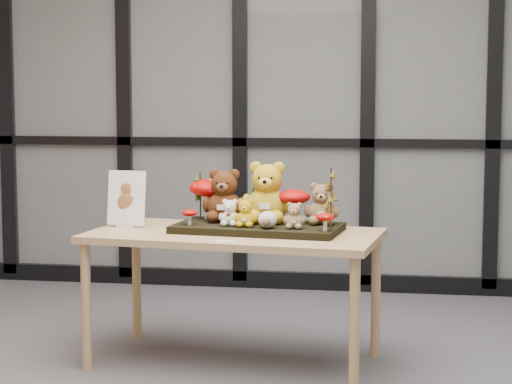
% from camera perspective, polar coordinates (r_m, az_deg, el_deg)
% --- Properties ---
extents(room_shell, '(5.00, 5.00, 5.00)m').
position_cam_1_polar(room_shell, '(4.08, -0.84, 9.99)').
color(room_shell, '#BBB8B0').
rests_on(room_shell, floor).
extents(glass_partition, '(4.90, 0.06, 2.78)m').
position_cam_1_polar(glass_partition, '(6.52, 2.93, 6.29)').
color(glass_partition, '#2D383F').
rests_on(glass_partition, floor).
extents(display_table, '(1.55, 0.91, 0.69)m').
position_cam_1_polar(display_table, '(4.77, -1.35, -3.28)').
color(display_table, tan).
rests_on(display_table, floor).
extents(diorama_tray, '(0.89, 0.52, 0.04)m').
position_cam_1_polar(diorama_tray, '(4.78, 0.11, -2.23)').
color(diorama_tray, black).
rests_on(diorama_tray, display_table).
extents(bear_pooh_yellow, '(0.30, 0.27, 0.35)m').
position_cam_1_polar(bear_pooh_yellow, '(4.83, 0.70, 0.19)').
color(bear_pooh_yellow, gold).
rests_on(bear_pooh_yellow, diorama_tray).
extents(bear_brown_medium, '(0.26, 0.24, 0.31)m').
position_cam_1_polar(bear_brown_medium, '(4.87, -1.95, -0.03)').
color(bear_brown_medium, '#43210D').
rests_on(bear_brown_medium, diorama_tray).
extents(bear_tan_back, '(0.20, 0.19, 0.24)m').
position_cam_1_polar(bear_tan_back, '(4.78, 4.09, -0.58)').
color(bear_tan_back, brown).
rests_on(bear_tan_back, diorama_tray).
extents(bear_small_yellow, '(0.13, 0.12, 0.16)m').
position_cam_1_polar(bear_small_yellow, '(4.69, -0.65, -1.21)').
color(bear_small_yellow, gold).
rests_on(bear_small_yellow, diorama_tray).
extents(bear_white_bow, '(0.13, 0.12, 0.15)m').
position_cam_1_polar(bear_white_bow, '(4.73, -1.62, -1.18)').
color(bear_white_bow, white).
rests_on(bear_white_bow, diorama_tray).
extents(bear_beige_small, '(0.12, 0.11, 0.15)m').
position_cam_1_polar(bear_beige_small, '(4.63, 2.38, -1.36)').
color(bear_beige_small, '#96764F').
rests_on(bear_beige_small, diorama_tray).
extents(plush_cream_hedgehog, '(0.08, 0.07, 0.10)m').
position_cam_1_polar(plush_cream_hedgehog, '(4.64, 0.72, -1.66)').
color(plush_cream_hedgehog, beige).
rests_on(plush_cream_hedgehog, diorama_tray).
extents(mushroom_back_left, '(0.22, 0.22, 0.24)m').
position_cam_1_polar(mushroom_back_left, '(4.98, -2.90, -0.29)').
color(mushroom_back_left, '#9D0705').
rests_on(mushroom_back_left, diorama_tray).
extents(mushroom_back_right, '(0.17, 0.17, 0.19)m').
position_cam_1_polar(mushroom_back_right, '(4.83, 2.33, -0.77)').
color(mushroom_back_right, '#9D0705').
rests_on(mushroom_back_right, diorama_tray).
extents(mushroom_front_left, '(0.08, 0.08, 0.09)m').
position_cam_1_polar(mushroom_front_left, '(4.77, -4.11, -1.50)').
color(mushroom_front_left, '#9D0705').
rests_on(mushroom_front_left, diorama_tray).
extents(mushroom_front_right, '(0.09, 0.09, 0.10)m').
position_cam_1_polar(mushroom_front_right, '(4.56, 4.27, -1.79)').
color(mushroom_front_right, '#9D0705').
rests_on(mushroom_front_right, diorama_tray).
extents(sprig_green_far_left, '(0.05, 0.05, 0.25)m').
position_cam_1_polar(sprig_green_far_left, '(4.97, -3.44, -0.22)').
color(sprig_green_far_left, '#19380C').
rests_on(sprig_green_far_left, diorama_tray).
extents(sprig_green_mid_left, '(0.05, 0.05, 0.20)m').
position_cam_1_polar(sprig_green_mid_left, '(4.98, -1.95, -0.51)').
color(sprig_green_mid_left, '#19380C').
rests_on(sprig_green_mid_left, diorama_tray).
extents(sprig_dry_far_right, '(0.05, 0.05, 0.30)m').
position_cam_1_polar(sprig_dry_far_right, '(4.76, 4.62, -0.25)').
color(sprig_dry_far_right, brown).
rests_on(sprig_dry_far_right, diorama_tray).
extents(sprig_dry_mid_right, '(0.05, 0.05, 0.18)m').
position_cam_1_polar(sprig_dry_mid_right, '(4.65, 4.63, -1.16)').
color(sprig_dry_mid_right, brown).
rests_on(sprig_dry_mid_right, diorama_tray).
extents(sprig_green_centre, '(0.05, 0.05, 0.17)m').
position_cam_1_polar(sprig_green_centre, '(4.94, -0.14, -0.72)').
color(sprig_green_centre, '#19380C').
rests_on(sprig_green_centre, diorama_tray).
extents(sign_holder, '(0.21, 0.07, 0.30)m').
position_cam_1_polar(sign_holder, '(4.97, -7.97, -0.54)').
color(sign_holder, silver).
rests_on(sign_holder, display_table).
extents(label_card, '(0.08, 0.03, 0.00)m').
position_cam_1_polar(label_card, '(4.47, -1.93, -3.05)').
color(label_card, white).
rests_on(label_card, display_table).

